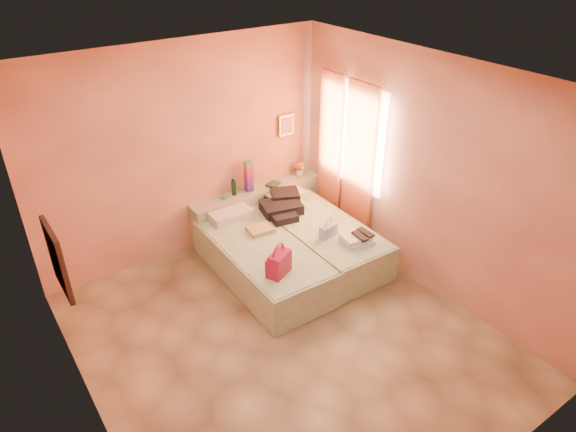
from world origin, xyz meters
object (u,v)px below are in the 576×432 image
(flower_vase, at_px, (300,168))
(blue_handbag, at_px, (328,231))
(headboard_ledge, at_px, (259,209))
(water_bottle, at_px, (234,187))
(green_book, at_px, (273,184))
(towel_stack, at_px, (358,239))
(bed_right, at_px, (319,239))
(magenta_handbag, at_px, (279,263))
(bed_left, at_px, (263,262))

(flower_vase, xyz_separation_m, blue_handbag, (-0.57, -1.39, -0.19))
(headboard_ledge, xyz_separation_m, water_bottle, (-0.36, 0.04, 0.44))
(green_book, height_order, flower_vase, flower_vase)
(water_bottle, distance_m, towel_stack, 1.89)
(bed_right, bearing_deg, headboard_ledge, 107.06)
(water_bottle, distance_m, magenta_handbag, 1.74)
(bed_left, height_order, bed_right, same)
(water_bottle, distance_m, blue_handbag, 1.52)
(flower_vase, height_order, blue_handbag, flower_vase)
(magenta_handbag, bearing_deg, flower_vase, 23.11)
(blue_handbag, bearing_deg, water_bottle, 100.89)
(bed_left, relative_size, green_book, 10.36)
(flower_vase, height_order, towel_stack, flower_vase)
(bed_left, xyz_separation_m, towel_stack, (1.00, -0.63, 0.30))
(flower_vase, relative_size, magenta_handbag, 0.78)
(headboard_ledge, distance_m, water_bottle, 0.57)
(bed_right, height_order, green_book, green_book)
(flower_vase, xyz_separation_m, towel_stack, (-0.36, -1.72, -0.22))
(bed_left, xyz_separation_m, water_bottle, (0.24, 1.09, 0.51))
(magenta_handbag, xyz_separation_m, blue_handbag, (0.96, 0.29, -0.06))
(water_bottle, relative_size, flower_vase, 0.97)
(flower_vase, bearing_deg, blue_handbag, -112.17)
(bed_left, relative_size, blue_handbag, 8.18)
(bed_left, bearing_deg, flower_vase, 39.91)
(bed_right, xyz_separation_m, magenta_handbag, (-1.06, -0.60, 0.39))
(headboard_ledge, bearing_deg, blue_handbag, -81.91)
(headboard_ledge, distance_m, blue_handbag, 1.39)
(bed_left, relative_size, bed_right, 1.00)
(water_bottle, bearing_deg, green_book, -5.66)
(green_book, distance_m, magenta_handbag, 1.92)
(magenta_handbag, bearing_deg, bed_right, 4.64)
(headboard_ledge, bearing_deg, green_book, -3.78)
(headboard_ledge, height_order, bed_left, headboard_ledge)
(green_book, relative_size, flower_vase, 0.82)
(bed_right, bearing_deg, bed_left, -178.71)
(bed_left, distance_m, bed_right, 0.90)
(headboard_ledge, distance_m, green_book, 0.42)
(water_bottle, distance_m, green_book, 0.62)
(flower_vase, height_order, magenta_handbag, flower_vase)
(bed_right, distance_m, water_bottle, 1.38)
(bed_right, height_order, towel_stack, towel_stack)
(blue_handbag, bearing_deg, towel_stack, -67.97)
(headboard_ledge, bearing_deg, magenta_handbag, -114.85)
(flower_vase, distance_m, magenta_handbag, 2.28)
(bed_left, height_order, magenta_handbag, magenta_handbag)
(headboard_ledge, bearing_deg, towel_stack, -76.62)
(towel_stack, bearing_deg, green_book, 95.07)
(bed_right, xyz_separation_m, flower_vase, (0.46, 1.09, 0.52))
(headboard_ledge, height_order, water_bottle, water_bottle)
(headboard_ledge, height_order, towel_stack, headboard_ledge)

